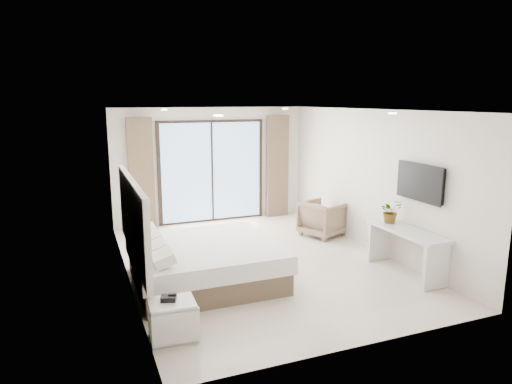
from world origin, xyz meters
The scene contains 8 objects.
ground centered at (0.00, 0.00, 0.00)m, with size 6.20×6.20×0.00m, color beige.
room_shell centered at (-0.20, 0.67, 1.58)m, with size 4.62×6.22×2.72m.
bed centered at (-1.19, -0.51, 0.33)m, with size 2.24×2.13×0.76m.
nightstand centered at (-2.02, -2.13, 0.25)m, with size 0.56×0.47×0.49m.
phone centered at (-2.05, -2.09, 0.53)m, with size 0.18×0.14×0.06m, color black.
console_desk centered at (2.04, -1.41, 0.56)m, with size 0.49×1.56×0.77m.
plant centered at (2.04, -0.96, 0.93)m, with size 0.37×0.41×0.32m, color #33662D.
armchair centered at (1.85, 1.03, 0.41)m, with size 0.80×0.75×0.82m, color #90715E.
Camera 1 is at (-2.95, -7.23, 2.87)m, focal length 32.00 mm.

